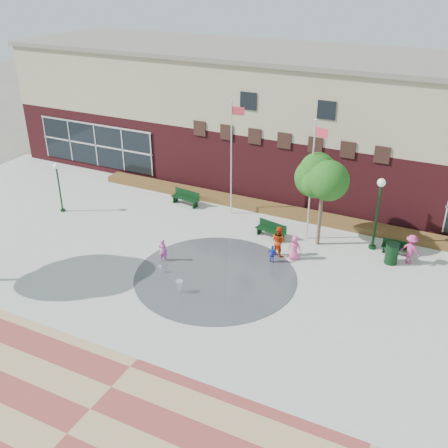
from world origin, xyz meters
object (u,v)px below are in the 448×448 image
at_px(flagpole_left, 232,153).
at_px(flagpole_right, 312,175).
at_px(bench_left, 185,201).
at_px(child_splash, 163,250).
at_px(trash_can, 392,253).

height_order(flagpole_left, flagpole_right, flagpole_left).
height_order(flagpole_right, bench_left, flagpole_right).
height_order(flagpole_right, child_splash, flagpole_right).
xyz_separation_m(flagpole_left, trash_can, (10.36, -1.79, -3.50)).
height_order(flagpole_left, bench_left, flagpole_left).
relative_size(flagpole_right, child_splash, 5.47).
height_order(flagpole_left, trash_can, flagpole_left).
height_order(bench_left, child_splash, child_splash).
bearing_deg(trash_can, flagpole_left, 170.20).
xyz_separation_m(flagpole_right, bench_left, (-8.79, 0.97, -3.68)).
xyz_separation_m(flagpole_right, child_splash, (-6.21, -5.88, -3.35)).
height_order(flagpole_left, child_splash, flagpole_left).
relative_size(trash_can, child_splash, 0.91).
bearing_deg(flagpole_right, flagpole_left, -172.84).
xyz_separation_m(trash_can, child_splash, (-11.11, -5.22, 0.05)).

